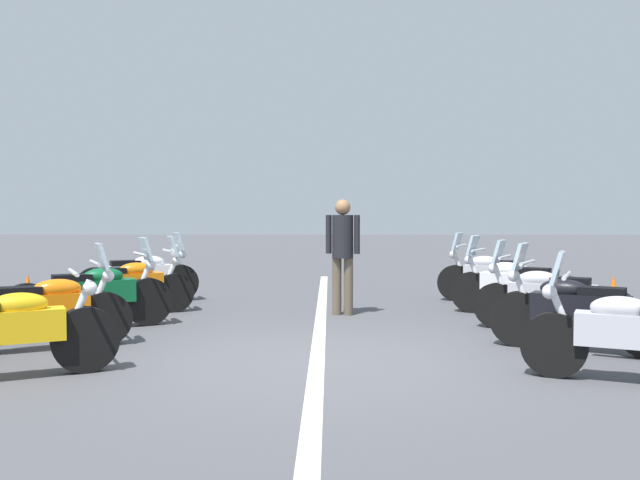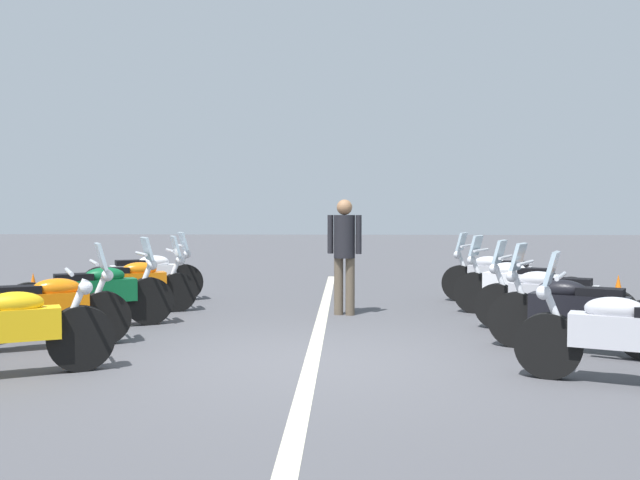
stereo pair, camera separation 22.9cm
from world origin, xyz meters
name	(u,v)px [view 1 (the left image)]	position (x,y,z in m)	size (l,w,h in m)	color
ground_plane	(317,362)	(0.00, 0.00, 0.00)	(80.00, 80.00, 0.00)	#4C4C51
lane_centre_stripe	(320,322)	(2.53, 0.00, 0.00)	(13.70, 0.16, 0.01)	beige
motorcycle_left_row_0	(0,331)	(-0.84, 2.92, 0.46)	(1.15, 2.01, 1.00)	black
motorcycle_left_row_1	(43,310)	(0.52, 3.09, 0.46)	(1.07, 1.86, 1.21)	black
motorcycle_left_row_2	(92,294)	(1.88, 3.02, 0.47)	(1.20, 1.98, 1.22)	black
motorcycle_left_row_3	(127,285)	(3.21, 2.96, 0.46)	(1.06, 1.98, 1.19)	black
motorcycle_left_row_4	(140,276)	(4.54, 3.12, 0.47)	(1.07, 1.93, 1.21)	black
motorcycle_right_row_0	(638,334)	(-0.91, -2.92, 0.46)	(1.04, 1.99, 1.20)	black
motorcycle_right_row_1	(577,310)	(0.53, -2.90, 0.47)	(1.11, 1.83, 1.21)	black
motorcycle_right_row_2	(550,297)	(1.80, -3.00, 0.46)	(1.09, 1.88, 1.19)	black
motorcycle_right_row_3	(516,285)	(3.18, -2.93, 0.47)	(1.16, 1.86, 1.21)	black
motorcycle_right_row_4	(493,276)	(4.65, -2.95, 0.46)	(1.03, 1.87, 1.21)	black
traffic_cone_0	(613,295)	(3.44, -4.50, 0.29)	(0.36, 0.36, 0.61)	orange
traffic_cone_1	(28,294)	(3.42, 4.57, 0.29)	(0.36, 0.36, 0.61)	orange
bystander_0	(343,247)	(3.25, -0.33, 1.03)	(0.32, 0.52, 1.75)	brown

